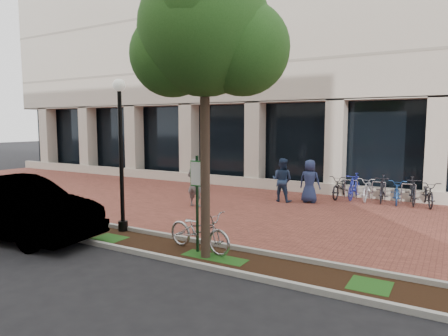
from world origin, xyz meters
The scene contains 15 objects.
ground centered at (0.00, 0.00, 0.00)m, with size 120.00×120.00×0.00m, color black.
brick_plaza centered at (0.00, 0.00, 0.01)m, with size 40.00×9.00×0.01m, color brown.
planting_strip centered at (0.00, -5.25, 0.01)m, with size 40.00×1.50×0.01m, color black.
curb_plaza_side centered at (0.00, -4.50, 0.06)m, with size 40.00×0.12×0.12m, color #A2A198.
curb_street_side centered at (0.00, -6.00, 0.06)m, with size 40.00×0.12×0.12m, color #A2A198.
near_office_building centered at (0.00, 10.47, 10.05)m, with size 40.00×12.12×16.00m.
parking_sign centered at (1.30, -5.13, 1.52)m, with size 0.34×0.07×2.39m.
lamppost centered at (-1.69, -4.60, 2.49)m, with size 0.36×0.36×4.41m.
street_tree centered at (1.73, -5.32, 5.03)m, with size 3.55×2.96×6.70m.
locked_bicycle centered at (1.28, -5.00, 0.51)m, with size 0.68×1.95×1.03m, color #B2B2B6.
pedestrian_left centered at (-1.85, -0.62, 0.91)m, with size 0.66×0.44×1.82m, color slate.
pedestrian_mid centered at (0.65, 1.96, 0.89)m, with size 0.86×0.67×1.77m, color #1F2F4D.
pedestrian_right centered at (1.69, 2.29, 0.87)m, with size 0.85×0.55×1.73m, color navy.
bike_rack_cluster centered at (4.18, 3.91, 0.51)m, with size 4.23×1.97×1.09m.
sedan_near_curb centered at (-3.74, -6.61, 0.84)m, with size 1.77×5.08×1.67m, color silver.
Camera 1 is at (6.66, -13.02, 3.14)m, focal length 32.00 mm.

